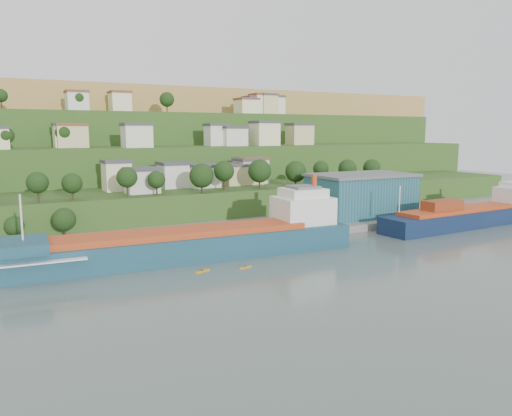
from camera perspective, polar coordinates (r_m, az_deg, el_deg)
ground at (r=107.07m, az=1.57°, el=-6.08°), size 500.00×500.00×0.00m
quay at (r=140.48m, az=3.02°, el=-2.52°), size 220.00×26.00×4.00m
hillside at (r=265.08m, az=-16.77°, el=2.44°), size 360.00×210.89×96.00m
cargo_ship_near at (r=110.37m, az=-6.19°, el=-4.04°), size 75.18×15.57×19.19m
cargo_ship_far at (r=159.76m, az=23.42°, el=-0.91°), size 61.31×12.87×16.55m
warehouse at (r=155.10m, az=11.92°, el=1.52°), size 31.32×19.53×12.80m
caravan at (r=113.24m, az=-26.43°, el=-4.88°), size 6.06×4.04×2.61m
dinghy at (r=112.56m, az=-21.52°, el=-5.11°), size 4.17×1.86×0.81m
kayak_orange at (r=99.49m, az=-6.15°, el=-7.13°), size 3.48×1.65×0.87m
kayak_yellow at (r=101.69m, az=-1.24°, el=-6.75°), size 3.04×1.12×0.75m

